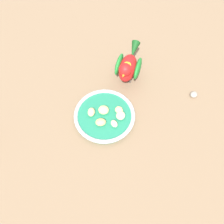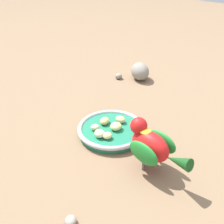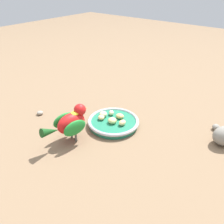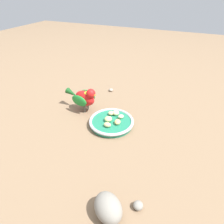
{
  "view_description": "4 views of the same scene",
  "coord_description": "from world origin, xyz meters",
  "views": [
    {
      "loc": [
        0.07,
        -0.36,
        0.68
      ],
      "look_at": [
        0.02,
        -0.01,
        0.06
      ],
      "focal_mm": 40.44,
      "sensor_mm": 36.0,
      "label": 1
    },
    {
      "loc": [
        0.49,
        0.4,
        0.46
      ],
      "look_at": [
        -0.01,
        -0.01,
        0.06
      ],
      "focal_mm": 45.97,
      "sensor_mm": 36.0,
      "label": 2
    },
    {
      "loc": [
        -0.45,
        0.57,
        0.48
      ],
      "look_at": [
        0.01,
        -0.01,
        0.05
      ],
      "focal_mm": 38.35,
      "sensor_mm": 36.0,
      "label": 3
    },
    {
      "loc": [
        -0.58,
        -0.25,
        0.49
      ],
      "look_at": [
        0.02,
        0.01,
        0.05
      ],
      "focal_mm": 30.55,
      "sensor_mm": 36.0,
      "label": 4
    }
  ],
  "objects": [
    {
      "name": "apple_piece_1",
      "position": [
        -0.01,
        0.01,
        0.03
      ],
      "size": [
        0.03,
        0.03,
        0.02
      ],
      "primitive_type": "ellipsoid",
      "rotation": [
        0.0,
        0.0,
        0.0
      ],
      "color": "#C6D17A",
      "rests_on": "feeding_bowl"
    },
    {
      "name": "ground_plane",
      "position": [
        0.0,
        0.0,
        0.0
      ],
      "size": [
        4.0,
        4.0,
        0.0
      ],
      "primitive_type": "plane",
      "color": "#7A6047"
    },
    {
      "name": "apple_piece_5",
      "position": [
        0.04,
        0.02,
        0.03
      ],
      "size": [
        0.03,
        0.03,
        0.02
      ],
      "primitive_type": "ellipsoid",
      "rotation": [
        0.0,
        0.0,
        2.45
      ],
      "color": "#E5C67F",
      "rests_on": "feeding_bowl"
    },
    {
      "name": "apple_piece_0",
      "position": [
        -0.04,
        -0.0,
        0.03
      ],
      "size": [
        0.02,
        0.03,
        0.02
      ],
      "primitive_type": "ellipsoid",
      "rotation": [
        0.0,
        0.0,
        1.63
      ],
      "color": "#E5C67F",
      "rests_on": "feeding_bowl"
    },
    {
      "name": "feeding_bowl",
      "position": [
        -0.01,
        -0.0,
        0.01
      ],
      "size": [
        0.18,
        0.18,
        0.02
      ],
      "color": "#1E7251",
      "rests_on": "ground_plane"
    },
    {
      "name": "parrot",
      "position": [
        0.05,
        0.15,
        0.07
      ],
      "size": [
        0.09,
        0.17,
        0.12
      ],
      "rotation": [
        0.0,
        0.0,
        -1.72
      ],
      "color": "#59544C",
      "rests_on": "ground_plane"
    },
    {
      "name": "apple_piece_2",
      "position": [
        0.04,
        -0.0,
        0.03
      ],
      "size": [
        0.03,
        0.03,
        0.02
      ],
      "primitive_type": "ellipsoid",
      "rotation": [
        0.0,
        0.0,
        1.33
      ],
      "color": "beige",
      "rests_on": "feeding_bowl"
    },
    {
      "name": "apple_piece_4",
      "position": [
        -0.01,
        -0.03,
        0.03
      ],
      "size": [
        0.04,
        0.03,
        0.02
      ],
      "primitive_type": "ellipsoid",
      "rotation": [
        0.0,
        0.0,
        3.38
      ],
      "color": "tan",
      "rests_on": "feeding_bowl"
    },
    {
      "name": "pebble_1",
      "position": [
        -0.3,
        -0.2,
        0.01
      ],
      "size": [
        0.04,
        0.04,
        0.02
      ],
      "primitive_type": "ellipsoid",
      "rotation": [
        0.0,
        0.0,
        5.24
      ],
      "color": "gray",
      "rests_on": "ground_plane"
    },
    {
      "name": "apple_piece_3",
      "position": [
        0.03,
        -0.03,
        0.03
      ],
      "size": [
        0.03,
        0.03,
        0.02
      ],
      "primitive_type": "ellipsoid",
      "rotation": [
        0.0,
        0.0,
        2.25
      ],
      "color": "beige",
      "rests_on": "feeding_bowl"
    },
    {
      "name": "pebble_0",
      "position": [
        0.26,
        0.12,
        0.01
      ],
      "size": [
        0.03,
        0.03,
        0.01
      ],
      "primitive_type": "ellipsoid",
      "rotation": [
        0.0,
        0.0,
        0.85
      ],
      "color": "gray",
      "rests_on": "ground_plane"
    }
  ]
}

